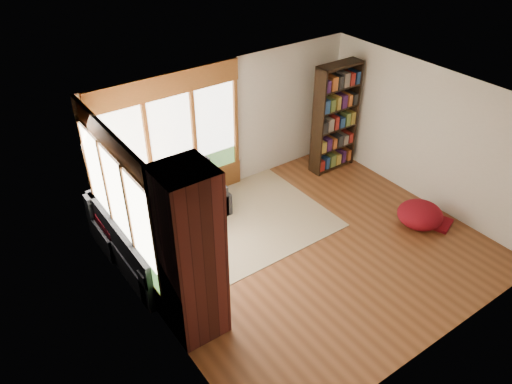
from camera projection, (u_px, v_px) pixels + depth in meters
floor at (310, 249)px, 8.48m from camera, size 5.50×5.50×0.00m
ceiling at (321, 107)px, 7.03m from camera, size 5.50×5.50×0.00m
wall_back at (228, 126)px, 9.45m from camera, size 5.50×0.04×2.60m
wall_front at (451, 276)px, 6.06m from camera, size 5.50×0.04×2.60m
wall_left at (154, 252)px, 6.43m from camera, size 0.04×5.00×2.60m
wall_right at (429, 137)px, 9.08m from camera, size 0.04×5.00×2.60m
windows_back at (172, 142)px, 8.82m from camera, size 2.82×0.10×1.90m
windows_left at (119, 204)px, 7.23m from camera, size 0.10×2.62×1.90m
roller_blind at (95, 156)px, 7.58m from camera, size 0.03×0.72×0.90m
brick_chimney at (191, 256)px, 6.36m from camera, size 0.70×0.70×2.60m
sectional_sofa at (159, 225)px, 8.52m from camera, size 2.20×2.20×0.80m
area_rug at (230, 223)px, 9.06m from camera, size 3.46×2.66×0.01m
bookshelf at (335, 118)px, 10.11m from camera, size 0.98×0.33×2.28m
pouf at (420, 214)px, 8.92m from camera, size 1.00×1.00×0.43m
dog_tan at (172, 203)px, 8.22m from camera, size 1.03×0.99×0.51m
dog_brindle at (159, 229)px, 7.70m from camera, size 0.60×0.89×0.46m
throw_pillows at (154, 197)px, 8.36m from camera, size 1.98×1.68×0.45m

